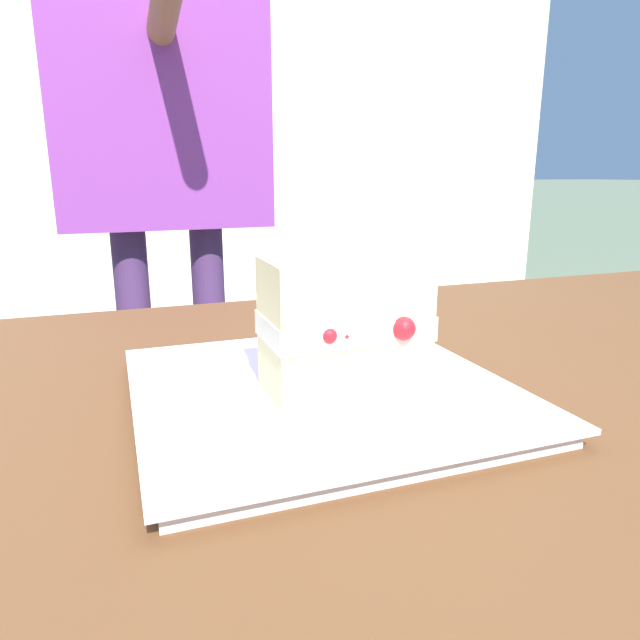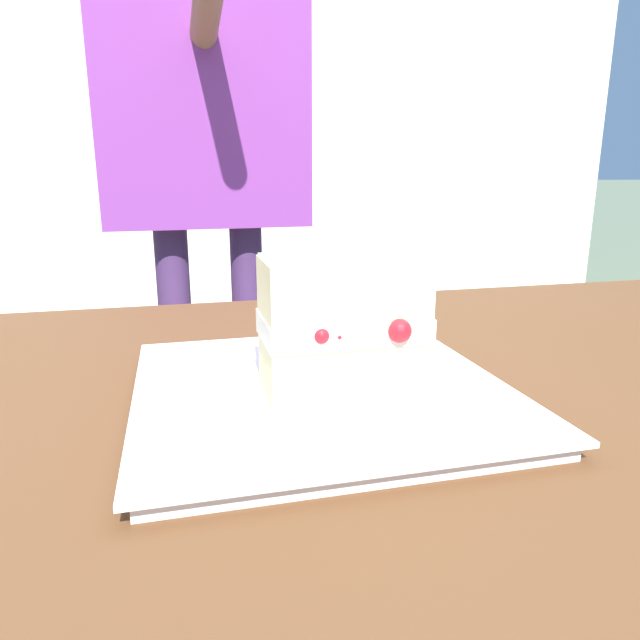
{
  "view_description": "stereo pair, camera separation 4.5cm",
  "coord_description": "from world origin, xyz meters",
  "px_view_note": "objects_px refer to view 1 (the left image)",
  "views": [
    {
      "loc": [
        0.25,
        0.37,
        0.87
      ],
      "look_at": [
        0.1,
        -0.04,
        0.76
      ],
      "focal_mm": 31.78,
      "sensor_mm": 36.0,
      "label": 1
    },
    {
      "loc": [
        0.21,
        0.38,
        0.87
      ],
      "look_at": [
        0.1,
        -0.04,
        0.76
      ],
      "focal_mm": 31.78,
      "sensor_mm": 36.0,
      "label": 2
    }
  ],
  "objects_px": {
    "dessert_plate": "(320,392)",
    "cake_slice": "(344,324)",
    "patio_table": "(444,491)",
    "diner_person": "(159,101)"
  },
  "relations": [
    {
      "from": "patio_table",
      "to": "dessert_plate",
      "type": "relative_size",
      "value": 5.72
    },
    {
      "from": "cake_slice",
      "to": "diner_person",
      "type": "height_order",
      "value": "diner_person"
    },
    {
      "from": "patio_table",
      "to": "dessert_plate",
      "type": "height_order",
      "value": "dessert_plate"
    },
    {
      "from": "patio_table",
      "to": "cake_slice",
      "type": "xyz_separation_m",
      "value": [
        0.09,
        -0.02,
        0.15
      ]
    },
    {
      "from": "dessert_plate",
      "to": "cake_slice",
      "type": "relative_size",
      "value": 2.38
    },
    {
      "from": "dessert_plate",
      "to": "diner_person",
      "type": "bearing_deg",
      "value": -87.31
    },
    {
      "from": "patio_table",
      "to": "cake_slice",
      "type": "height_order",
      "value": "cake_slice"
    },
    {
      "from": "dessert_plate",
      "to": "cake_slice",
      "type": "bearing_deg",
      "value": 125.68
    },
    {
      "from": "dessert_plate",
      "to": "patio_table",
      "type": "bearing_deg",
      "value": 159.69
    },
    {
      "from": "cake_slice",
      "to": "diner_person",
      "type": "xyz_separation_m",
      "value": [
        0.05,
        -0.84,
        0.25
      ]
    }
  ]
}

